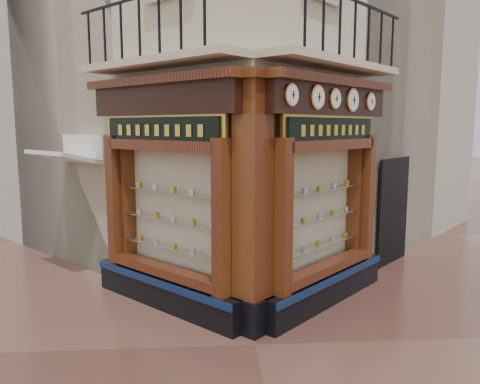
{
  "coord_description": "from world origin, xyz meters",
  "views": [
    {
      "loc": [
        -0.65,
        -6.42,
        3.17
      ],
      "look_at": [
        -0.09,
        2.0,
        1.98
      ],
      "focal_mm": 35.0,
      "sensor_mm": 36.0,
      "label": 1
    }
  ],
  "objects": [
    {
      "name": "ground",
      "position": [
        0.0,
        0.0,
        0.0
      ],
      "size": [
        80.0,
        80.0,
        0.0
      ],
      "primitive_type": "plane",
      "color": "#512F26",
      "rests_on": "ground"
    },
    {
      "name": "main_building",
      "position": [
        0.0,
        6.16,
        6.0
      ],
      "size": [
        11.31,
        11.31,
        12.0
      ],
      "primitive_type": "cube",
      "rotation": [
        0.0,
        0.0,
        0.79
      ],
      "color": "beige",
      "rests_on": "ground"
    },
    {
      "name": "neighbour_left",
      "position": [
        -2.47,
        8.63,
        5.5
      ],
      "size": [
        11.31,
        11.31,
        11.0
      ],
      "primitive_type": "cube",
      "rotation": [
        0.0,
        0.0,
        0.79
      ],
      "color": "#B3A89C",
      "rests_on": "ground"
    },
    {
      "name": "neighbour_right",
      "position": [
        2.47,
        8.63,
        5.5
      ],
      "size": [
        11.31,
        11.31,
        11.0
      ],
      "primitive_type": "cube",
      "rotation": [
        0.0,
        0.0,
        0.79
      ],
      "color": "#B3A89C",
      "rests_on": "ground"
    },
    {
      "name": "shopfront_left",
      "position": [
        -1.41,
        1.57,
        1.98
      ],
      "size": [
        2.86,
        2.86,
        3.98
      ],
      "rotation": [
        0.0,
        0.0,
        2.36
      ],
      "color": "black",
      "rests_on": "ground"
    },
    {
      "name": "shopfront_right",
      "position": [
        1.41,
        1.57,
        1.98
      ],
      "size": [
        2.86,
        2.86,
        3.98
      ],
      "rotation": [
        0.0,
        0.0,
        0.79
      ],
      "color": "black",
      "rests_on": "ground"
    },
    {
      "name": "corner_pilaster",
      "position": [
        0.0,
        0.5,
        1.95
      ],
      "size": [
        0.85,
        0.85,
        3.98
      ],
      "rotation": [
        0.0,
        0.0,
        0.79
      ],
      "color": "black",
      "rests_on": "ground"
    },
    {
      "name": "balcony",
      "position": [
        0.0,
        1.49,
        4.22
      ],
      "size": [
        5.94,
        2.97,
        1.03
      ],
      "color": "beige",
      "rests_on": "ground"
    },
    {
      "name": "clock_a",
      "position": [
        0.56,
        0.45,
        3.62
      ],
      "size": [
        0.27,
        0.27,
        0.33
      ],
      "rotation": [
        0.0,
        0.0,
        0.79
      ],
      "color": "gold",
      "rests_on": "ground"
    },
    {
      "name": "clock_b",
      "position": [
        1.06,
        0.95,
        3.62
      ],
      "size": [
        0.31,
        0.31,
        0.39
      ],
      "rotation": [
        0.0,
        0.0,
        0.79
      ],
      "color": "gold",
      "rests_on": "ground"
    },
    {
      "name": "clock_c",
      "position": [
        1.44,
        1.34,
        3.62
      ],
      "size": [
        0.28,
        0.28,
        0.34
      ],
      "rotation": [
        0.0,
        0.0,
        0.79
      ],
      "color": "gold",
      "rests_on": "ground"
    },
    {
      "name": "clock_d",
      "position": [
        1.87,
        1.77,
        3.62
      ],
      "size": [
        0.32,
        0.32,
        0.41
      ],
      "rotation": [
        0.0,
        0.0,
        0.79
      ],
      "color": "gold",
      "rests_on": "ground"
    },
    {
      "name": "clock_e",
      "position": [
        2.37,
        2.26,
        3.62
      ],
      "size": [
        0.27,
        0.27,
        0.33
      ],
      "rotation": [
        0.0,
        0.0,
        0.79
      ],
      "color": "gold",
      "rests_on": "ground"
    },
    {
      "name": "awning",
      "position": [
        -3.63,
        3.42,
        0.0
      ],
      "size": [
        1.77,
        1.77,
        0.3
      ],
      "primitive_type": null,
      "rotation": [
        0.24,
        0.0,
        2.36
      ],
      "color": "silver",
      "rests_on": "ground"
    },
    {
      "name": "signboard_left",
      "position": [
        -1.46,
        1.51,
        3.1
      ],
      "size": [
        2.17,
        2.17,
        0.58
      ],
      "rotation": [
        0.0,
        0.0,
        2.36
      ],
      "color": "gold",
      "rests_on": "ground"
    },
    {
      "name": "signboard_right",
      "position": [
        1.46,
        1.51,
        3.1
      ],
      "size": [
        2.09,
        2.09,
        0.56
      ],
      "rotation": [
        0.0,
        0.0,
        0.79
      ],
      "color": "gold",
      "rests_on": "ground"
    }
  ]
}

